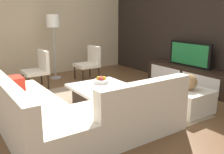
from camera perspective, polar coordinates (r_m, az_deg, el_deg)
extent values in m
plane|color=brown|center=(4.65, -2.69, -7.02)|extent=(14.00, 14.00, 0.00)
cube|color=black|center=(6.19, 19.38, 10.80)|extent=(6.40, 0.12, 2.80)
cube|color=#C6B28E|center=(7.33, -14.90, 11.52)|extent=(0.12, 5.20, 2.80)
cube|color=gray|center=(4.73, -3.33, -6.60)|extent=(3.08, 2.75, 0.01)
cube|color=black|center=(6.12, 16.82, 0.03)|extent=(2.20, 0.48, 0.50)
cube|color=white|center=(6.26, 11.82, 0.66)|extent=(0.93, 0.01, 0.35)
cube|color=white|center=(5.63, 19.19, -1.35)|extent=(0.93, 0.01, 0.35)
cube|color=black|center=(6.01, 17.18, 4.96)|extent=(1.12, 0.05, 0.56)
cube|color=#1E7238|center=(5.99, 17.00, 4.94)|extent=(1.01, 0.01, 0.47)
cube|color=beige|center=(3.91, -17.75, -8.44)|extent=(2.52, 0.85, 0.44)
cube|color=beige|center=(3.71, -23.18, -3.36)|extent=(2.52, 0.18, 0.39)
cube|color=beige|center=(3.71, 3.97, -9.05)|extent=(0.85, 1.48, 0.44)
cube|color=beige|center=(3.32, 7.66, -4.28)|extent=(0.18, 1.48, 0.39)
cube|color=red|center=(4.51, -20.85, -1.30)|extent=(0.36, 0.20, 0.22)
cube|color=red|center=(3.85, 8.40, -4.33)|extent=(0.60, 0.44, 0.06)
cube|color=black|center=(4.72, -2.31, -4.55)|extent=(0.82, 0.82, 0.33)
cube|color=white|center=(4.66, -2.34, -2.33)|extent=(1.03, 1.03, 0.05)
cylinder|color=black|center=(6.22, -19.51, -0.51)|extent=(0.04, 0.04, 0.38)
cylinder|color=black|center=(5.78, -18.29, -1.49)|extent=(0.04, 0.04, 0.38)
cylinder|color=black|center=(6.34, -15.70, 0.04)|extent=(0.04, 0.04, 0.38)
cylinder|color=black|center=(5.91, -14.23, -0.88)|extent=(0.04, 0.04, 0.38)
cube|color=beige|center=(6.01, -17.07, 1.06)|extent=(0.55, 0.52, 0.08)
cube|color=beige|center=(6.03, -15.27, 3.79)|extent=(0.55, 0.08, 0.45)
cylinder|color=#A5A5AA|center=(6.91, -12.56, -0.14)|extent=(0.28, 0.28, 0.02)
cylinder|color=#A5A5AA|center=(6.78, -12.86, 5.37)|extent=(0.03, 0.03, 1.32)
cylinder|color=white|center=(6.71, -13.25, 12.31)|extent=(0.33, 0.33, 0.32)
cube|color=beige|center=(4.62, 16.74, -5.14)|extent=(0.70, 0.70, 0.40)
cylinder|color=silver|center=(4.85, -2.46, -0.97)|extent=(0.28, 0.28, 0.07)
sphere|color=#B23326|center=(4.79, -2.30, -0.55)|extent=(0.07, 0.07, 0.07)
sphere|color=gold|center=(4.84, -1.79, -0.34)|extent=(0.08, 0.08, 0.08)
sphere|color=#B23326|center=(4.88, -2.39, -0.23)|extent=(0.09, 0.09, 0.09)
sphere|color=gold|center=(4.85, -3.08, -0.31)|extent=(0.09, 0.09, 0.09)
sphere|color=#B23326|center=(4.82, -2.69, -0.42)|extent=(0.09, 0.09, 0.09)
cylinder|color=black|center=(6.70, -8.46, 1.16)|extent=(0.04, 0.04, 0.38)
cylinder|color=black|center=(6.29, -6.60, 0.38)|extent=(0.04, 0.04, 0.38)
cylinder|color=black|center=(6.91, -5.03, 1.65)|extent=(0.04, 0.04, 0.38)
cylinder|color=black|center=(6.51, -3.01, 0.92)|extent=(0.04, 0.04, 0.38)
cube|color=beige|center=(6.56, -5.82, 2.66)|extent=(0.55, 0.54, 0.08)
cube|color=beige|center=(6.62, -4.12, 5.14)|extent=(0.55, 0.08, 0.45)
sphere|color=#997247|center=(4.52, 17.05, -1.07)|extent=(0.28, 0.28, 0.28)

